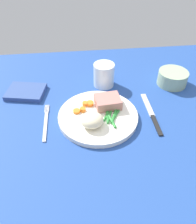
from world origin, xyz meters
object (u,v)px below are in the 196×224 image
meat_portion (107,102)px  napkin (26,92)px  dinner_plate (98,116)px  water_glass (104,76)px  knife (152,114)px  fork (46,122)px  salad_bowl (173,77)px

meat_portion → napkin: bearing=156.8°
dinner_plate → water_glass: (4.32, 18.64, 2.91)cm
meat_portion → knife: bearing=-16.8°
dinner_plate → water_glass: bearing=76.9°
dinner_plate → water_glass: water_glass is taller
meat_portion → fork: 20.72cm
meat_portion → water_glass: 14.67cm
knife → napkin: bearing=159.9°
meat_portion → knife: size_ratio=0.39×
knife → water_glass: (-13.35, 18.93, 3.51)cm
dinner_plate → salad_bowl: bearing=28.1°
dinner_plate → water_glass: size_ratio=2.92×
meat_portion → fork: bearing=-168.0°
fork → napkin: size_ratio=1.26×
fork → water_glass: bearing=45.0°
napkin → dinner_plate: bearing=-33.1°
fork → salad_bowl: bearing=22.2°
water_glass → fork: bearing=-137.9°
dinner_plate → knife: size_ratio=1.24×
dinner_plate → napkin: bearing=146.9°
knife → fork: bearing=-179.1°
salad_bowl → napkin: 55.00cm
salad_bowl → water_glass: bearing=174.6°
water_glass → salad_bowl: size_ratio=0.79×
water_glass → napkin: water_glass is taller
dinner_plate → meat_portion: 5.80cm
meat_portion → knife: 15.17cm
water_glass → salad_bowl: 26.14cm
knife → napkin: (-42.28, 16.30, 0.64)cm
water_glass → salad_bowl: (26.02, -2.45, -0.68)cm
fork → water_glass: water_glass is taller
salad_bowl → knife: bearing=-127.6°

